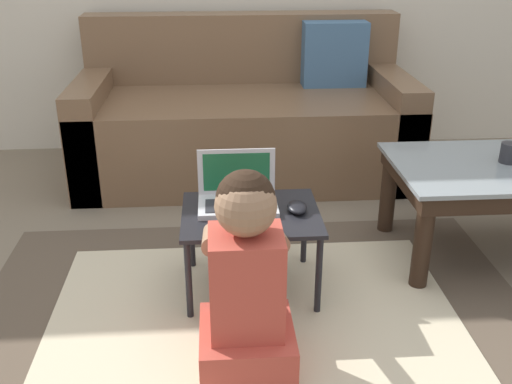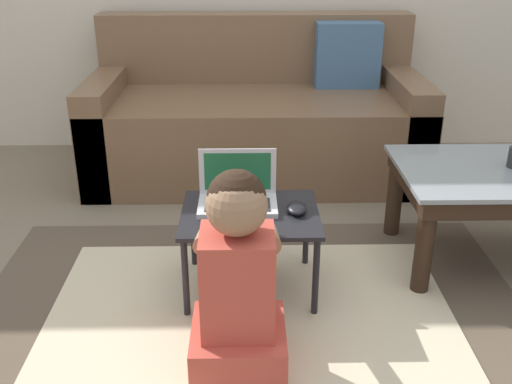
{
  "view_description": "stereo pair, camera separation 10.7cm",
  "coord_description": "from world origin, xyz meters",
  "px_view_note": "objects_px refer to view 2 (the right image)",
  "views": [
    {
      "loc": [
        -0.17,
        -1.99,
        1.3
      ],
      "look_at": [
        -0.02,
        0.04,
        0.39
      ],
      "focal_mm": 42.0,
      "sensor_mm": 36.0,
      "label": 1
    },
    {
      "loc": [
        -0.06,
        -2.0,
        1.3
      ],
      "look_at": [
        -0.02,
        0.04,
        0.39
      ],
      "focal_mm": 42.0,
      "sensor_mm": 36.0,
      "label": 2
    }
  ],
  "objects_px": {
    "couch": "(257,120)",
    "person_seated": "(238,281)",
    "computer_mouse": "(297,208)",
    "laptop": "(238,197)",
    "laptop_desk": "(250,221)"
  },
  "relations": [
    {
      "from": "person_seated",
      "to": "laptop",
      "type": "bearing_deg",
      "value": 90.5
    },
    {
      "from": "laptop_desk",
      "to": "laptop",
      "type": "distance_m",
      "value": 0.11
    },
    {
      "from": "laptop_desk",
      "to": "computer_mouse",
      "type": "bearing_deg",
      "value": -0.19
    },
    {
      "from": "laptop",
      "to": "person_seated",
      "type": "height_order",
      "value": "person_seated"
    },
    {
      "from": "computer_mouse",
      "to": "couch",
      "type": "bearing_deg",
      "value": 95.48
    },
    {
      "from": "laptop_desk",
      "to": "computer_mouse",
      "type": "distance_m",
      "value": 0.18
    },
    {
      "from": "laptop_desk",
      "to": "laptop",
      "type": "xyz_separation_m",
      "value": [
        -0.05,
        0.06,
        0.07
      ]
    },
    {
      "from": "laptop_desk",
      "to": "laptop",
      "type": "relative_size",
      "value": 1.73
    },
    {
      "from": "person_seated",
      "to": "couch",
      "type": "bearing_deg",
      "value": 86.89
    },
    {
      "from": "laptop_desk",
      "to": "person_seated",
      "type": "bearing_deg",
      "value": -95.4
    },
    {
      "from": "couch",
      "to": "computer_mouse",
      "type": "distance_m",
      "value": 1.27
    },
    {
      "from": "couch",
      "to": "computer_mouse",
      "type": "height_order",
      "value": "couch"
    },
    {
      "from": "computer_mouse",
      "to": "person_seated",
      "type": "relative_size",
      "value": 0.16
    },
    {
      "from": "laptop",
      "to": "couch",
      "type": "bearing_deg",
      "value": 85.39
    },
    {
      "from": "couch",
      "to": "person_seated",
      "type": "xyz_separation_m",
      "value": [
        -0.09,
        -1.71,
        0.02
      ]
    }
  ]
}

